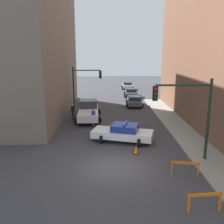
{
  "coord_description": "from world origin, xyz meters",
  "views": [
    {
      "loc": [
        -0.44,
        -14.0,
        6.85
      ],
      "look_at": [
        0.03,
        8.47,
        1.46
      ],
      "focal_mm": 40.0,
      "sensor_mm": 36.0,
      "label": 1
    }
  ],
  "objects_px": {
    "white_truck": "(88,111)",
    "parked_car_mid": "(131,92)",
    "police_car": "(123,133)",
    "pedestrian_corner": "(73,111)",
    "traffic_light_near": "(191,108)",
    "parked_car_near": "(134,101)",
    "parked_car_far": "(127,85)",
    "barrier_front": "(205,199)",
    "barrier_mid": "(185,167)",
    "traffic_cone": "(136,150)",
    "pedestrian_crossing": "(93,117)",
    "traffic_light_far": "(83,82)"
  },
  "relations": [
    {
      "from": "white_truck",
      "to": "parked_car_mid",
      "type": "height_order",
      "value": "white_truck"
    },
    {
      "from": "police_car",
      "to": "pedestrian_corner",
      "type": "height_order",
      "value": "pedestrian_corner"
    },
    {
      "from": "traffic_light_near",
      "to": "parked_car_near",
      "type": "height_order",
      "value": "traffic_light_near"
    },
    {
      "from": "parked_car_near",
      "to": "pedestrian_corner",
      "type": "distance_m",
      "value": 9.77
    },
    {
      "from": "parked_car_far",
      "to": "barrier_front",
      "type": "xyz_separation_m",
      "value": [
        0.3,
        -38.13,
        -0.06
      ]
    },
    {
      "from": "barrier_mid",
      "to": "traffic_cone",
      "type": "distance_m",
      "value": 4.08
    },
    {
      "from": "parked_car_mid",
      "to": "traffic_light_near",
      "type": "bearing_deg",
      "value": -83.86
    },
    {
      "from": "pedestrian_crossing",
      "to": "traffic_cone",
      "type": "relative_size",
      "value": 2.53
    },
    {
      "from": "traffic_light_far",
      "to": "pedestrian_crossing",
      "type": "distance_m",
      "value": 7.33
    },
    {
      "from": "police_car",
      "to": "parked_car_near",
      "type": "height_order",
      "value": "police_car"
    },
    {
      "from": "parked_car_mid",
      "to": "barrier_mid",
      "type": "relative_size",
      "value": 2.77
    },
    {
      "from": "parked_car_mid",
      "to": "pedestrian_crossing",
      "type": "relative_size",
      "value": 2.64
    },
    {
      "from": "parked_car_far",
      "to": "traffic_light_near",
      "type": "bearing_deg",
      "value": -85.79
    },
    {
      "from": "police_car",
      "to": "traffic_light_near",
      "type": "bearing_deg",
      "value": -117.39
    },
    {
      "from": "parked_car_mid",
      "to": "barrier_front",
      "type": "bearing_deg",
      "value": -86.21
    },
    {
      "from": "traffic_light_near",
      "to": "police_car",
      "type": "distance_m",
      "value": 6.07
    },
    {
      "from": "white_truck",
      "to": "barrier_front",
      "type": "relative_size",
      "value": 3.44
    },
    {
      "from": "parked_car_mid",
      "to": "traffic_cone",
      "type": "bearing_deg",
      "value": -91.6
    },
    {
      "from": "traffic_light_far",
      "to": "barrier_mid",
      "type": "height_order",
      "value": "traffic_light_far"
    },
    {
      "from": "parked_car_far",
      "to": "barrier_front",
      "type": "relative_size",
      "value": 2.73
    },
    {
      "from": "police_car",
      "to": "traffic_cone",
      "type": "bearing_deg",
      "value": -147.64
    },
    {
      "from": "traffic_light_far",
      "to": "white_truck",
      "type": "xyz_separation_m",
      "value": [
        0.92,
        -4.23,
        -2.49
      ]
    },
    {
      "from": "white_truck",
      "to": "pedestrian_corner",
      "type": "xyz_separation_m",
      "value": [
        -1.6,
        -0.06,
        -0.04
      ]
    },
    {
      "from": "traffic_light_near",
      "to": "parked_car_far",
      "type": "height_order",
      "value": "traffic_light_near"
    },
    {
      "from": "parked_car_near",
      "to": "parked_car_far",
      "type": "bearing_deg",
      "value": 92.07
    },
    {
      "from": "police_car",
      "to": "barrier_mid",
      "type": "height_order",
      "value": "police_car"
    },
    {
      "from": "pedestrian_corner",
      "to": "barrier_mid",
      "type": "distance_m",
      "value": 14.8
    },
    {
      "from": "parked_car_far",
      "to": "pedestrian_crossing",
      "type": "relative_size",
      "value": 2.63
    },
    {
      "from": "traffic_light_far",
      "to": "parked_car_far",
      "type": "xyz_separation_m",
      "value": [
        6.81,
        18.16,
        -2.72
      ]
    },
    {
      "from": "traffic_light_far",
      "to": "traffic_light_near",
      "type": "bearing_deg",
      "value": -61.3
    },
    {
      "from": "traffic_light_far",
      "to": "pedestrian_crossing",
      "type": "relative_size",
      "value": 3.13
    },
    {
      "from": "white_truck",
      "to": "pedestrian_corner",
      "type": "bearing_deg",
      "value": 179.71
    },
    {
      "from": "traffic_light_far",
      "to": "traffic_cone",
      "type": "xyz_separation_m",
      "value": [
        4.86,
        -13.5,
        -3.08
      ]
    },
    {
      "from": "pedestrian_crossing",
      "to": "white_truck",
      "type": "bearing_deg",
      "value": -149.22
    },
    {
      "from": "traffic_light_near",
      "to": "parked_car_far",
      "type": "bearing_deg",
      "value": 92.13
    },
    {
      "from": "pedestrian_crossing",
      "to": "traffic_light_far",
      "type": "bearing_deg",
      "value": -150.81
    },
    {
      "from": "pedestrian_corner",
      "to": "traffic_cone",
      "type": "bearing_deg",
      "value": 58.7
    },
    {
      "from": "traffic_light_far",
      "to": "parked_car_near",
      "type": "relative_size",
      "value": 1.18
    },
    {
      "from": "parked_car_mid",
      "to": "parked_car_far",
      "type": "relative_size",
      "value": 1.01
    },
    {
      "from": "traffic_light_far",
      "to": "parked_car_mid",
      "type": "relative_size",
      "value": 1.19
    },
    {
      "from": "parked_car_near",
      "to": "barrier_front",
      "type": "bearing_deg",
      "value": -85.0
    },
    {
      "from": "traffic_cone",
      "to": "traffic_light_near",
      "type": "bearing_deg",
      "value": -20.25
    },
    {
      "from": "white_truck",
      "to": "parked_car_mid",
      "type": "relative_size",
      "value": 1.25
    },
    {
      "from": "barrier_mid",
      "to": "traffic_light_far",
      "type": "bearing_deg",
      "value": 113.28
    },
    {
      "from": "white_truck",
      "to": "pedestrian_crossing",
      "type": "relative_size",
      "value": 3.3
    },
    {
      "from": "parked_car_far",
      "to": "pedestrian_crossing",
      "type": "xyz_separation_m",
      "value": [
        -5.24,
        -24.85,
        0.19
      ]
    },
    {
      "from": "traffic_light_far",
      "to": "pedestrian_crossing",
      "type": "bearing_deg",
      "value": -76.74
    },
    {
      "from": "parked_car_mid",
      "to": "pedestrian_crossing",
      "type": "height_order",
      "value": "pedestrian_crossing"
    },
    {
      "from": "white_truck",
      "to": "police_car",
      "type": "bearing_deg",
      "value": -67.32
    },
    {
      "from": "parked_car_near",
      "to": "traffic_light_near",
      "type": "bearing_deg",
      "value": -81.42
    }
  ]
}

